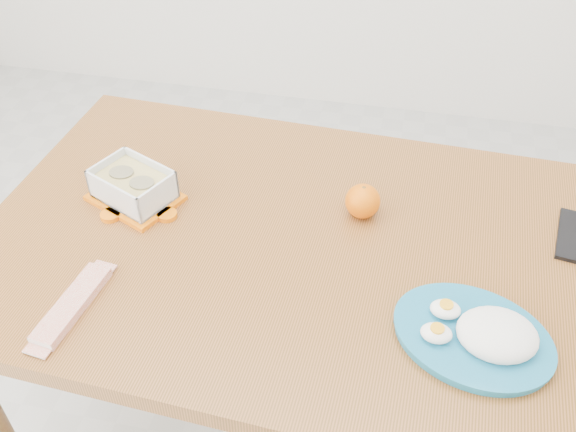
% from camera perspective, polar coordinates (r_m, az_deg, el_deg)
% --- Properties ---
extents(ground, '(3.50, 3.50, 0.00)m').
position_cam_1_polar(ground, '(1.93, -5.67, -16.97)').
color(ground, '#B7B7B2').
rests_on(ground, ground).
extents(dining_table, '(1.29, 0.90, 0.75)m').
position_cam_1_polar(dining_table, '(1.36, -0.00, -4.91)').
color(dining_table, '#97572A').
rests_on(dining_table, ground).
extents(food_container, '(0.22, 0.20, 0.08)m').
position_cam_1_polar(food_container, '(1.40, -13.60, 2.60)').
color(food_container, orange).
rests_on(food_container, dining_table).
extents(orange_fruit, '(0.07, 0.07, 0.07)m').
position_cam_1_polar(orange_fruit, '(1.33, 6.66, 1.33)').
color(orange_fruit, orange).
rests_on(orange_fruit, dining_table).
extents(rice_plate, '(0.34, 0.34, 0.07)m').
position_cam_1_polar(rice_plate, '(1.14, 16.77, -9.95)').
color(rice_plate, teal).
rests_on(rice_plate, dining_table).
extents(candy_bar, '(0.07, 0.20, 0.02)m').
position_cam_1_polar(candy_bar, '(1.22, -18.62, -7.46)').
color(candy_bar, red).
rests_on(candy_bar, dining_table).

